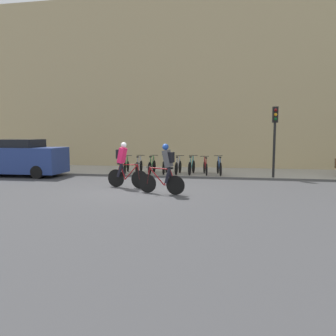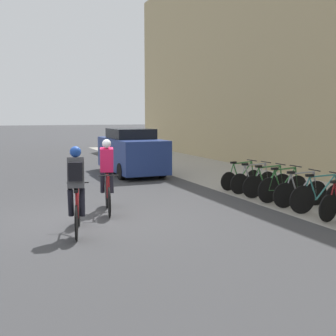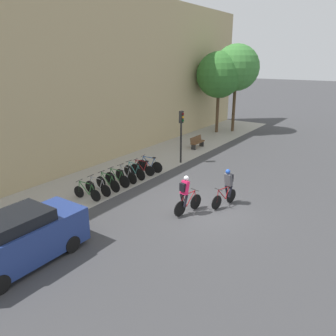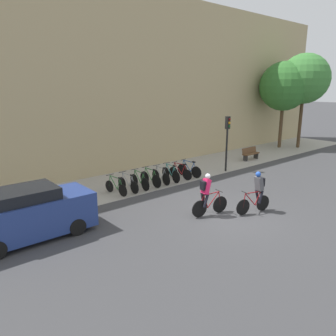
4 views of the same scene
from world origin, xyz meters
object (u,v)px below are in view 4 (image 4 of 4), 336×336
at_px(cyclist_pink, 207,194).
at_px(parked_bike_7, 189,170).
at_px(parked_bike_1, 128,184).
at_px(parked_car, 29,214).
at_px(parked_bike_2, 140,181).
at_px(parked_bike_4, 161,176).
at_px(parked_bike_5, 171,174).
at_px(parked_bike_0, 116,187).
at_px(cyclist_grey, 257,191).
at_px(traffic_light_pole, 227,134).
at_px(bench, 250,153).
at_px(parked_bike_6, 180,172).
at_px(parked_bike_3, 151,178).

relative_size(cyclist_pink, parked_bike_7, 1.05).
distance_m(parked_bike_1, parked_car, 5.97).
height_order(parked_bike_2, parked_bike_4, same).
bearing_deg(parked_bike_4, parked_bike_5, 0.01).
height_order(parked_bike_0, parked_bike_1, parked_bike_1).
distance_m(cyclist_grey, traffic_light_pole, 7.00).
bearing_deg(parked_bike_2, parked_bike_0, -179.95).
height_order(parked_bike_4, parked_bike_5, parked_bike_5).
xyz_separation_m(parked_bike_4, traffic_light_pole, (4.78, -0.59, 1.98)).
distance_m(bench, parked_car, 16.57).
relative_size(cyclist_pink, parked_bike_1, 1.06).
bearing_deg(parked_bike_7, parked_bike_6, -179.94).
distance_m(parked_bike_6, parked_bike_7, 0.72).
bearing_deg(parked_bike_4, parked_bike_3, 179.98).
relative_size(parked_bike_5, parked_bike_7, 0.99).
xyz_separation_m(parked_bike_1, parked_car, (-5.53, -2.19, 0.51)).
bearing_deg(parked_bike_6, parked_bike_0, -179.99).
xyz_separation_m(parked_bike_3, parked_bike_7, (2.87, -0.00, -0.00)).
relative_size(parked_bike_1, parked_bike_3, 1.00).
bearing_deg(parked_car, parked_bike_6, 13.53).
bearing_deg(parked_bike_0, parked_bike_6, 0.01).
bearing_deg(parked_bike_3, traffic_light_pole, -6.08).
distance_m(parked_bike_3, parked_bike_7, 2.87).
relative_size(parked_bike_0, bench, 1.03).
distance_m(parked_bike_2, parked_bike_4, 1.43).
height_order(parked_bike_0, parked_bike_7, parked_bike_7).
xyz_separation_m(parked_bike_0, traffic_light_pole, (7.65, -0.58, 2.00)).
height_order(parked_bike_2, parked_bike_7, parked_bike_7).
height_order(parked_bike_4, parked_bike_6, parked_bike_4).
bearing_deg(traffic_light_pole, cyclist_pink, -146.14).
distance_m(cyclist_grey, parked_bike_0, 6.76).
relative_size(parked_bike_3, bench, 1.08).
xyz_separation_m(parked_bike_3, parked_bike_6, (2.15, -0.00, -0.03)).
xyz_separation_m(parked_bike_0, parked_bike_2, (1.43, 0.00, 0.02)).
bearing_deg(parked_bike_2, parked_car, -160.66).
relative_size(parked_bike_1, traffic_light_pole, 0.50).
bearing_deg(parked_bike_7, parked_bike_4, 179.99).
bearing_deg(cyclist_grey, parked_bike_2, 107.54).
relative_size(parked_bike_0, parked_bike_5, 0.96).
height_order(parked_bike_6, parked_car, parked_car).
bearing_deg(traffic_light_pole, parked_bike_0, 175.64).
bearing_deg(parked_bike_5, bench, 2.88).
relative_size(cyclist_pink, parked_bike_6, 1.12).
height_order(parked_bike_6, parked_bike_7, parked_bike_7).
height_order(cyclist_pink, parked_bike_4, cyclist_pink).
xyz_separation_m(parked_bike_2, bench, (10.11, 0.40, 0.07)).
bearing_deg(parked_bike_7, parked_bike_5, 179.99).
bearing_deg(parked_bike_6, parked_bike_2, 179.99).
relative_size(cyclist_grey, parked_bike_3, 1.05).
height_order(parked_bike_6, bench, parked_bike_6).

